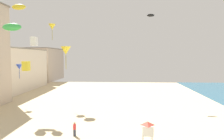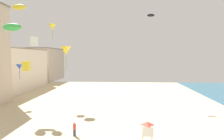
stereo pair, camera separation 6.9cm
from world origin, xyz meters
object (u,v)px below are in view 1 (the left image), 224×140
Objects in this scene: kite_yellow_parafoil at (19,7)px; kite_blue_delta at (19,67)px; kite_flyer at (75,128)px; kite_white_box at (34,41)px; kite_green_parafoil at (12,27)px; kite_yellow_delta at (66,51)px; kite_yellow_box at (26,66)px; kite_black_parafoil at (151,15)px; lifeguard_stand at (147,128)px; kite_yellow_delta_2 at (52,27)px.

kite_blue_delta is at bearing 123.77° from kite_yellow_parafoil.
kite_flyer is 1.28× the size of kite_white_box.
kite_green_parafoil is 0.65× the size of kite_yellow_delta.
kite_yellow_box is 24.85m from kite_black_parafoil.
kite_black_parafoil reaches higher than kite_green_parafoil.
kite_black_parafoil is at bearing 36.42° from kite_green_parafoil.
kite_yellow_parafoil reaches higher than lifeguard_stand.
kite_yellow_delta is 7.26m from kite_yellow_delta_2.
kite_green_parafoil is (4.64, -10.01, 5.71)m from kite_blue_delta.
kite_black_parafoil is at bearing 31.04° from kite_white_box.
kite_yellow_box is 1.04× the size of kite_white_box.
kite_white_box is at bearing -155.96° from kite_flyer.
kite_yellow_parafoil is (-20.22, 13.44, 15.66)m from lifeguard_stand.
kite_blue_delta is 10.27m from kite_yellow_box.
kite_blue_delta reaches higher than kite_flyer.
kite_white_box reaches higher than kite_yellow_box.
kite_black_parafoil reaches higher than lifeguard_stand.
kite_white_box reaches higher than kite_flyer.
kite_flyer is at bearing -31.70° from kite_yellow_box.
kite_yellow_parafoil reaches higher than kite_yellow_box.
kite_flyer is 26.67m from kite_black_parafoil.
kite_white_box is (-7.68, 6.96, 10.45)m from kite_flyer.
kite_yellow_delta reaches higher than kite_flyer.
kite_yellow_delta reaches higher than lifeguard_stand.
lifeguard_stand is at bearing -33.62° from kite_yellow_parafoil.
kite_flyer is 0.64× the size of lifeguard_stand.
kite_yellow_parafoil is 24.04m from kite_black_parafoil.
kite_yellow_parafoil reaches higher than kite_yellow_delta_2.
kite_yellow_delta is at bearing 61.79° from kite_green_parafoil.
kite_yellow_box is 12.42m from kite_yellow_parafoil.
kite_blue_delta is at bearing 114.89° from kite_green_parafoil.
kite_flyer is at bearing -120.93° from kite_black_parafoil.
lifeguard_stand is at bearing -48.49° from kite_yellow_delta.
kite_yellow_box is at bearing -88.73° from kite_yellow_delta_2.
kite_black_parafoil is (2.86, 20.16, 15.38)m from lifeguard_stand.
kite_yellow_delta reaches higher than kite_yellow_box.
kite_yellow_delta is at bearing -158.12° from kite_black_parafoil.
kite_blue_delta is at bearing 170.71° from kite_yellow_delta.
kite_green_parafoil reaches higher than kite_yellow_box.
kite_yellow_delta is 10.76m from kite_yellow_parafoil.
kite_green_parafoil is (-8.98, 3.47, 12.01)m from kite_flyer.
lifeguard_stand is 0.84× the size of kite_yellow_delta_2.
lifeguard_stand is 0.96× the size of kite_blue_delta.
kite_yellow_delta_2 is at bearing 49.00° from kite_yellow_parafoil.
kite_blue_delta reaches higher than lifeguard_stand.
kite_blue_delta is 1.10× the size of kite_yellow_parafoil.
kite_yellow_parafoil is (-4.00, -4.61, 2.69)m from kite_yellow_delta_2.
kite_blue_delta is 10.58m from kite_yellow_parafoil.
kite_yellow_box is (-7.98, 4.93, 6.86)m from kite_flyer.
kite_yellow_delta_2 reaches higher than kite_white_box.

